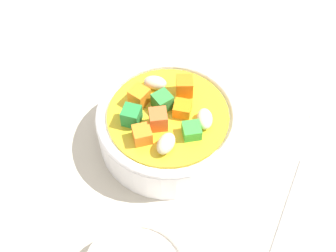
% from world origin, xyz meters
% --- Properties ---
extents(ground_plane, '(1.40, 1.40, 0.02)m').
position_xyz_m(ground_plane, '(0.00, 0.00, -0.01)').
color(ground_plane, '#BAB2A0').
extents(soup_bowl_main, '(0.15, 0.15, 0.07)m').
position_xyz_m(soup_bowl_main, '(0.00, -0.00, 0.03)').
color(soup_bowl_main, white).
rests_on(soup_bowl_main, ground_plane).
extents(spoon, '(0.23, 0.05, 0.01)m').
position_xyz_m(spoon, '(0.01, 0.15, 0.00)').
color(spoon, silver).
rests_on(spoon, ground_plane).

